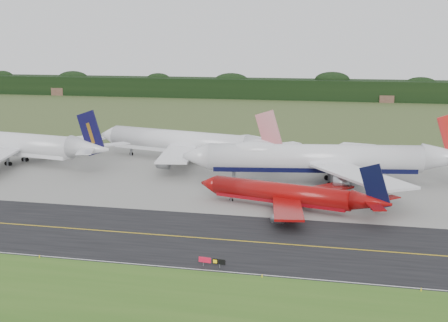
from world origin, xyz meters
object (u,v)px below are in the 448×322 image
jet_navy_gold (15,145)px  taxiway_sign (212,261)px  jet_ba_747 (325,159)px  jet_star_tail (188,143)px  jet_red_737 (291,195)px

jet_navy_gold → taxiway_sign: (77.12, -69.41, -4.55)m
jet_ba_747 → taxiway_sign: jet_ba_747 is taller
jet_navy_gold → jet_star_tail: bearing=16.3°
jet_ba_747 → taxiway_sign: (-13.01, -64.14, -5.31)m
taxiway_sign → jet_navy_gold: bearing=138.0°
jet_ba_747 → jet_star_tail: 45.98m
jet_red_737 → jet_star_tail: (-36.48, 46.23, 2.39)m
jet_ba_747 → jet_star_tail: size_ratio=1.17×
jet_navy_gold → taxiway_sign: jet_navy_gold is taller
taxiway_sign → jet_ba_747: bearing=78.5°
jet_red_737 → jet_star_tail: bearing=128.3°
jet_ba_747 → jet_navy_gold: bearing=176.7°
jet_red_737 → jet_star_tail: jet_star_tail is taller
jet_ba_747 → jet_navy_gold: size_ratio=1.13×
jet_navy_gold → taxiway_sign: size_ratio=14.66×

